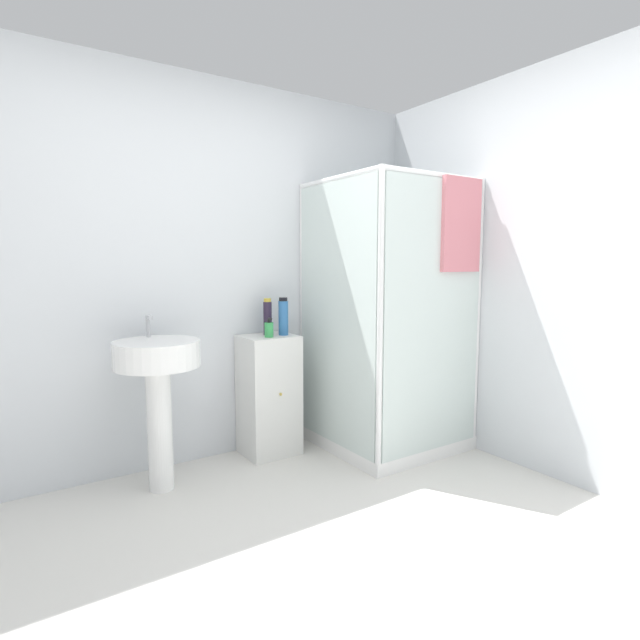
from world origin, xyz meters
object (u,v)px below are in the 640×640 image
object	(u,v)px
sink	(158,376)
soap_dispenser	(269,329)
shampoo_bottle_blue	(283,317)
shampoo_bottle_tall_black	(268,317)

from	to	relation	value
sink	soap_dispenser	distance (m)	0.79
shampoo_bottle_blue	shampoo_bottle_tall_black	bearing A→B (deg)	137.67
soap_dispenser	sink	bearing A→B (deg)	-173.90
soap_dispenser	shampoo_bottle_tall_black	bearing A→B (deg)	66.41
soap_dispenser	shampoo_bottle_blue	distance (m)	0.15
shampoo_bottle_tall_black	shampoo_bottle_blue	world-z (taller)	shampoo_bottle_blue
soap_dispenser	shampoo_bottle_tall_black	xyz separation A→B (m)	(0.05, 0.11, 0.07)
sink	soap_dispenser	world-z (taller)	sink
soap_dispenser	shampoo_bottle_tall_black	size ratio (longest dim) A/B	0.52
sink	shampoo_bottle_blue	size ratio (longest dim) A/B	3.92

